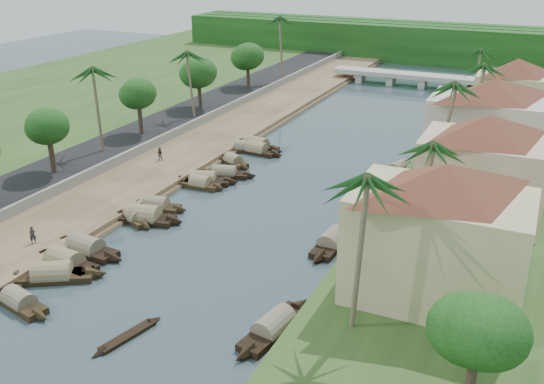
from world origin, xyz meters
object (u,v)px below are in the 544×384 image
at_px(person_near, 33,235).
at_px(sampan_0, 19,302).
at_px(sampan_1, 65,263).
at_px(bridge, 408,77).
at_px(building_near, 439,232).

bearing_deg(person_near, sampan_0, -100.07).
bearing_deg(sampan_1, bridge, 88.89).
xyz_separation_m(sampan_0, sampan_1, (-1.06, 5.95, 0.01)).
relative_size(sampan_1, person_near, 5.32).
bearing_deg(sampan_1, sampan_0, -74.05).
bearing_deg(sampan_1, building_near, 18.27).
xyz_separation_m(building_near, sampan_0, (-27.66, -12.30, -5.98)).
height_order(sampan_1, person_near, person_near).
distance_m(bridge, sampan_0, 86.75).
relative_size(building_near, sampan_0, 2.01).
xyz_separation_m(bridge, building_near, (18.99, -74.00, 4.66)).
height_order(bridge, sampan_0, bridge).
bearing_deg(bridge, sampan_1, -96.91).
xyz_separation_m(bridge, person_near, (-14.11, -79.27, -0.14)).
bearing_deg(bridge, building_near, -75.61).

